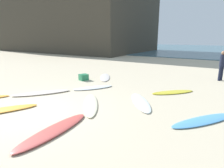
{
  "coord_description": "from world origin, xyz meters",
  "views": [
    {
      "loc": [
        5.55,
        -3.53,
        2.43
      ],
      "look_at": [
        0.88,
        3.69,
        0.3
      ],
      "focal_mm": 30.46,
      "sensor_mm": 36.0,
      "label": 1
    }
  ],
  "objects_px": {
    "surfboard_1": "(105,77)",
    "surfboard_2": "(173,92)",
    "surfboard_4": "(204,120)",
    "surfboard_6": "(54,130)",
    "surfboard_9": "(93,88)",
    "beach_cooler": "(84,77)",
    "beachgoer_mid": "(222,64)",
    "surfboard_3": "(91,104)",
    "surfboard_7": "(42,93)",
    "surfboard_5": "(141,102)"
  },
  "relations": [
    {
      "from": "surfboard_1",
      "to": "surfboard_2",
      "type": "height_order",
      "value": "surfboard_1"
    },
    {
      "from": "surfboard_2",
      "to": "surfboard_4",
      "type": "bearing_deg",
      "value": 164.46
    },
    {
      "from": "surfboard_6",
      "to": "surfboard_9",
      "type": "relative_size",
      "value": 1.24
    },
    {
      "from": "beach_cooler",
      "to": "beachgoer_mid",
      "type": "bearing_deg",
      "value": 32.24
    },
    {
      "from": "surfboard_1",
      "to": "surfboard_3",
      "type": "distance_m",
      "value": 4.83
    },
    {
      "from": "surfboard_1",
      "to": "surfboard_2",
      "type": "xyz_separation_m",
      "value": [
        4.43,
        -1.01,
        -0.0
      ]
    },
    {
      "from": "surfboard_7",
      "to": "surfboard_6",
      "type": "bearing_deg",
      "value": -178.0
    },
    {
      "from": "surfboard_5",
      "to": "surfboard_6",
      "type": "height_order",
      "value": "surfboard_6"
    },
    {
      "from": "beach_cooler",
      "to": "surfboard_3",
      "type": "bearing_deg",
      "value": -45.42
    },
    {
      "from": "surfboard_1",
      "to": "surfboard_3",
      "type": "height_order",
      "value": "surfboard_3"
    },
    {
      "from": "surfboard_2",
      "to": "surfboard_3",
      "type": "height_order",
      "value": "surfboard_3"
    },
    {
      "from": "surfboard_9",
      "to": "beachgoer_mid",
      "type": "relative_size",
      "value": 1.17
    },
    {
      "from": "surfboard_6",
      "to": "beach_cooler",
      "type": "bearing_deg",
      "value": 120.49
    },
    {
      "from": "surfboard_1",
      "to": "surfboard_7",
      "type": "bearing_deg",
      "value": 51.45
    },
    {
      "from": "surfboard_4",
      "to": "beach_cooler",
      "type": "distance_m",
      "value": 7.07
    },
    {
      "from": "surfboard_2",
      "to": "surfboard_4",
      "type": "distance_m",
      "value": 2.96
    },
    {
      "from": "surfboard_5",
      "to": "surfboard_7",
      "type": "distance_m",
      "value": 4.35
    },
    {
      "from": "surfboard_4",
      "to": "surfboard_5",
      "type": "relative_size",
      "value": 1.09
    },
    {
      "from": "surfboard_2",
      "to": "surfboard_6",
      "type": "bearing_deg",
      "value": 114.64
    },
    {
      "from": "surfboard_2",
      "to": "surfboard_3",
      "type": "xyz_separation_m",
      "value": [
        -2.1,
        -3.22,
        0.0
      ]
    },
    {
      "from": "surfboard_5",
      "to": "surfboard_9",
      "type": "bearing_deg",
      "value": 129.42
    },
    {
      "from": "beachgoer_mid",
      "to": "beach_cooler",
      "type": "bearing_deg",
      "value": -32.57
    },
    {
      "from": "surfboard_4",
      "to": "surfboard_5",
      "type": "xyz_separation_m",
      "value": [
        -2.27,
        0.46,
        0.0
      ]
    },
    {
      "from": "surfboard_9",
      "to": "surfboard_2",
      "type": "bearing_deg",
      "value": 53.92
    },
    {
      "from": "surfboard_2",
      "to": "surfboard_9",
      "type": "distance_m",
      "value": 3.72
    },
    {
      "from": "surfboard_3",
      "to": "beach_cooler",
      "type": "height_order",
      "value": "beach_cooler"
    },
    {
      "from": "surfboard_4",
      "to": "surfboard_9",
      "type": "relative_size",
      "value": 1.22
    },
    {
      "from": "surfboard_3",
      "to": "surfboard_5",
      "type": "xyz_separation_m",
      "value": [
        1.45,
        1.2,
        -0.0
      ]
    },
    {
      "from": "surfboard_1",
      "to": "surfboard_3",
      "type": "bearing_deg",
      "value": 85.31
    },
    {
      "from": "surfboard_7",
      "to": "beach_cooler",
      "type": "relative_size",
      "value": 5.31
    },
    {
      "from": "surfboard_6",
      "to": "surfboard_5",
      "type": "bearing_deg",
      "value": 70.37
    },
    {
      "from": "surfboard_6",
      "to": "beach_cooler",
      "type": "xyz_separation_m",
      "value": [
        -3.47,
        5.14,
        0.13
      ]
    },
    {
      "from": "surfboard_7",
      "to": "beach_cooler",
      "type": "height_order",
      "value": "beach_cooler"
    },
    {
      "from": "surfboard_9",
      "to": "beachgoer_mid",
      "type": "bearing_deg",
      "value": 79.35
    },
    {
      "from": "surfboard_5",
      "to": "surfboard_4",
      "type": "bearing_deg",
      "value": -48.41
    },
    {
      "from": "surfboard_1",
      "to": "surfboard_5",
      "type": "relative_size",
      "value": 1.05
    },
    {
      "from": "surfboard_2",
      "to": "surfboard_5",
      "type": "height_order",
      "value": "surfboard_5"
    },
    {
      "from": "surfboard_1",
      "to": "surfboard_7",
      "type": "distance_m",
      "value": 4.31
    },
    {
      "from": "surfboard_7",
      "to": "beachgoer_mid",
      "type": "height_order",
      "value": "beachgoer_mid"
    },
    {
      "from": "surfboard_2",
      "to": "surfboard_7",
      "type": "relative_size",
      "value": 0.83
    },
    {
      "from": "surfboard_6",
      "to": "beach_cooler",
      "type": "relative_size",
      "value": 5.31
    },
    {
      "from": "surfboard_9",
      "to": "beachgoer_mid",
      "type": "distance_m",
      "value": 7.39
    },
    {
      "from": "surfboard_6",
      "to": "surfboard_7",
      "type": "bearing_deg",
      "value": 143.67
    },
    {
      "from": "surfboard_3",
      "to": "surfboard_4",
      "type": "bearing_deg",
      "value": 152.87
    },
    {
      "from": "surfboard_3",
      "to": "surfboard_9",
      "type": "xyz_separation_m",
      "value": [
        -1.37,
        1.88,
        0.0
      ]
    },
    {
      "from": "surfboard_9",
      "to": "surfboard_6",
      "type": "bearing_deg",
      "value": -32.28
    },
    {
      "from": "surfboard_3",
      "to": "beach_cooler",
      "type": "bearing_deg",
      "value": -83.78
    },
    {
      "from": "beachgoer_mid",
      "to": "surfboard_5",
      "type": "bearing_deg",
      "value": 4.9
    },
    {
      "from": "surfboard_7",
      "to": "beach_cooler",
      "type": "bearing_deg",
      "value": -50.24
    },
    {
      "from": "surfboard_1",
      "to": "beach_cooler",
      "type": "xyz_separation_m",
      "value": [
        -0.65,
        -1.22,
        0.14
      ]
    }
  ]
}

